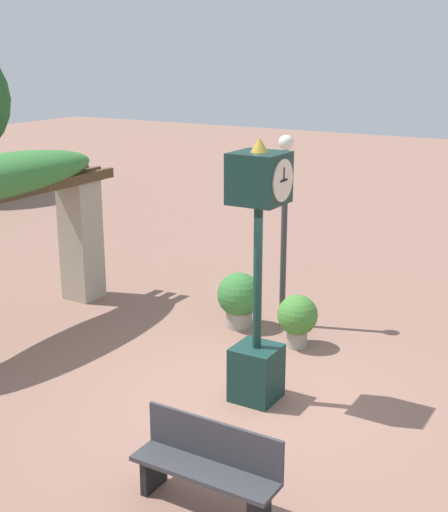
# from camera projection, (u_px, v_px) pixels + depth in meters

# --- Properties ---
(ground_plane) EXTENTS (60.00, 60.00, 0.00)m
(ground_plane) POSITION_uv_depth(u_px,v_px,m) (245.00, 401.00, 9.50)
(ground_plane) COLOR #8E6656
(pedestal_clock) EXTENTS (0.63, 0.68, 3.49)m
(pedestal_clock) POSITION_uv_depth(u_px,v_px,m) (258.00, 275.00, 9.08)
(pedestal_clock) COLOR #14332D
(pedestal_clock) RESTS_ON ground
(potted_plant_near_left) EXTENTS (0.74, 0.74, 0.94)m
(potted_plant_near_left) POSITION_uv_depth(u_px,v_px,m) (239.00, 297.00, 11.88)
(potted_plant_near_left) COLOR gray
(potted_plant_near_left) RESTS_ON ground
(potted_plant_near_right) EXTENTS (0.64, 0.64, 0.85)m
(potted_plant_near_right) POSITION_uv_depth(u_px,v_px,m) (297.00, 317.00, 11.09)
(potted_plant_near_right) COLOR gray
(potted_plant_near_right) RESTS_ON ground
(park_bench) EXTENTS (0.42, 1.59, 0.89)m
(park_bench) POSITION_uv_depth(u_px,v_px,m) (207.00, 466.00, 7.24)
(park_bench) COLOR #38383D
(park_bench) RESTS_ON ground
(lamp_post) EXTENTS (0.25, 0.25, 3.21)m
(lamp_post) POSITION_uv_depth(u_px,v_px,m) (285.00, 209.00, 11.55)
(lamp_post) COLOR #333338
(lamp_post) RESTS_ON ground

